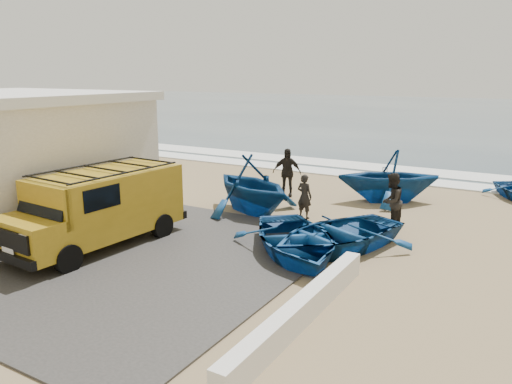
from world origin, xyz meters
The scene contains 14 objects.
ground centered at (0.00, 0.00, 0.00)m, with size 160.00×160.00×0.00m, color #927A54.
slab centered at (-2.00, -2.00, 0.03)m, with size 12.00×10.00×0.05m, color #3D3B38.
ocean centered at (0.00, 56.00, 0.00)m, with size 180.00×88.00×0.01m, color #385166.
surf_line centered at (0.00, 12.00, 0.03)m, with size 180.00×1.60×0.06m, color white.
surf_wash centered at (0.00, 14.50, 0.02)m, with size 180.00×2.20×0.04m, color white.
parapet centered at (5.00, -3.00, 0.28)m, with size 0.35×6.00×0.55m, color silver.
van centered at (-2.06, -1.75, 1.22)m, with size 2.40×5.42×2.28m.
boat_near_left centered at (3.17, 0.41, 0.45)m, with size 3.07×4.31×0.89m, color navy.
boat_near_right centered at (3.98, 1.43, 0.45)m, with size 3.14×4.39×0.91m, color navy.
boat_mid_left centered at (-0.16, 3.59, 1.05)m, with size 3.44×3.99×2.10m, color navy.
boat_far_left centered at (3.65, 7.68, 1.03)m, with size 3.37×3.90×2.06m, color navy.
fisherman_front centered at (1.82, 3.87, 0.78)m, with size 0.57×0.37×1.56m, color black.
fisherman_middle centered at (4.76, 4.17, 0.92)m, with size 0.90×0.70×1.84m, color black.
fisherman_back centered at (-0.17, 6.42, 0.99)m, with size 1.16×0.48×1.98m, color black.
Camera 1 is at (8.89, -11.41, 4.93)m, focal length 35.00 mm.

